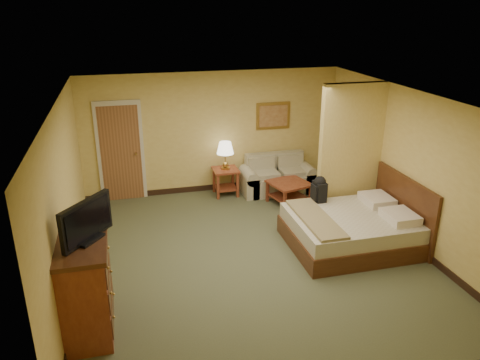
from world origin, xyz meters
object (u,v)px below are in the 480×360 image
object	(u,v)px
dresser	(86,286)
bed	(355,228)
loveseat	(277,180)
coffee_table	(289,188)

from	to	relation	value
dresser	bed	distance (m)	4.46
loveseat	dresser	xyz separation A→B (m)	(-3.80, -3.85, 0.37)
coffee_table	dresser	size ratio (longest dim) A/B	0.72
loveseat	coffee_table	distance (m)	0.73
dresser	loveseat	bearing A→B (deg)	45.37
coffee_table	bed	world-z (taller)	bed
loveseat	coffee_table	xyz separation A→B (m)	(-0.00, -0.73, 0.07)
coffee_table	loveseat	bearing A→B (deg)	89.87
loveseat	dresser	world-z (taller)	dresser
loveseat	coffee_table	size ratio (longest dim) A/B	1.78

